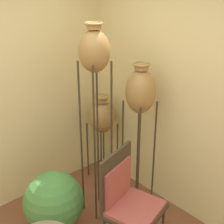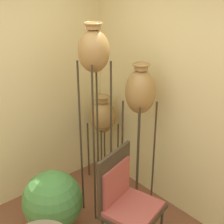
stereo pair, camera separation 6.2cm
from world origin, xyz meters
name	(u,v)px [view 1 (the left image)]	position (x,y,z in m)	size (l,w,h in m)	color
wall_right	(210,104)	(1.64, 0.00, 1.35)	(0.06, 7.23, 2.70)	beige
vase_stand_tall	(94,58)	(0.90, 0.82, 1.77)	(0.30, 0.30, 2.09)	#382D1E
vase_stand_medium	(140,94)	(1.30, 0.59, 1.37)	(0.31, 0.31, 1.69)	#382D1E
vase_stand_short	(102,117)	(1.37, 1.28, 0.86)	(0.31, 0.31, 1.15)	#382D1E
chair	(127,198)	(0.75, 0.20, 0.61)	(0.60, 0.57, 1.05)	#382D1E
potted_plant	(54,203)	(0.34, 0.82, 0.39)	(0.60, 0.60, 0.71)	olive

